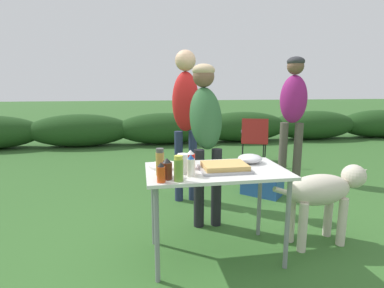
# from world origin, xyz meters

# --- Properties ---
(ground_plane) EXTENTS (60.00, 60.00, 0.00)m
(ground_plane) POSITION_xyz_m (0.00, 0.00, 0.00)
(ground_plane) COLOR #336028
(shrub_hedge) EXTENTS (14.40, 0.90, 0.76)m
(shrub_hedge) POSITION_xyz_m (-0.00, 5.10, 0.38)
(shrub_hedge) COLOR #1E4219
(shrub_hedge) RESTS_ON ground
(folding_table) EXTENTS (1.10, 0.64, 0.74)m
(folding_table) POSITION_xyz_m (0.00, 0.00, 0.66)
(folding_table) COLOR silver
(folding_table) RESTS_ON ground
(food_tray) EXTENTS (0.38, 0.29, 0.06)m
(food_tray) POSITION_xyz_m (0.06, -0.04, 0.77)
(food_tray) COLOR #9E9EA3
(food_tray) RESTS_ON folding_table
(plate_stack) EXTENTS (0.25, 0.25, 0.02)m
(plate_stack) POSITION_xyz_m (-0.40, 0.14, 0.75)
(plate_stack) COLOR white
(plate_stack) RESTS_ON folding_table
(mixing_bowl) EXTENTS (0.21, 0.21, 0.07)m
(mixing_bowl) POSITION_xyz_m (0.34, 0.15, 0.78)
(mixing_bowl) COLOR silver
(mixing_bowl) RESTS_ON folding_table
(paper_cup_stack) EXTENTS (0.08, 0.08, 0.15)m
(paper_cup_stack) POSITION_xyz_m (-0.28, -0.07, 0.81)
(paper_cup_stack) COLOR white
(paper_cup_stack) RESTS_ON folding_table
(mayo_bottle) EXTENTS (0.06, 0.06, 0.16)m
(mayo_bottle) POSITION_xyz_m (-0.23, -0.14, 0.82)
(mayo_bottle) COLOR silver
(mayo_bottle) RESTS_ON folding_table
(bbq_sauce_bottle) EXTENTS (0.08, 0.08, 0.15)m
(bbq_sauce_bottle) POSITION_xyz_m (-0.41, -0.19, 0.81)
(bbq_sauce_bottle) COLOR #562314
(bbq_sauce_bottle) RESTS_ON folding_table
(spice_jar) EXTENTS (0.06, 0.06, 0.20)m
(spice_jar) POSITION_xyz_m (-0.45, -0.09, 0.84)
(spice_jar) COLOR #B2893D
(spice_jar) RESTS_ON folding_table
(ketchup_bottle) EXTENTS (0.07, 0.07, 0.15)m
(ketchup_bottle) POSITION_xyz_m (-0.20, 0.06, 0.81)
(ketchup_bottle) COLOR red
(ketchup_bottle) RESTS_ON folding_table
(relish_jar) EXTENTS (0.07, 0.07, 0.18)m
(relish_jar) POSITION_xyz_m (-0.33, -0.25, 0.83)
(relish_jar) COLOR olive
(relish_jar) RESTS_ON folding_table
(hot_sauce_bottle) EXTENTS (0.06, 0.06, 0.14)m
(hot_sauce_bottle) POSITION_xyz_m (-0.45, -0.26, 0.81)
(hot_sauce_bottle) COLOR #CC4214
(hot_sauce_bottle) RESTS_ON folding_table
(standing_person_in_gray_fleece) EXTENTS (0.32, 0.46, 1.61)m
(standing_person_in_gray_fleece) POSITION_xyz_m (0.06, 0.67, 1.03)
(standing_person_in_gray_fleece) COLOR black
(standing_person_in_gray_fleece) RESTS_ON ground
(standing_person_with_beanie) EXTENTS (0.32, 0.24, 1.80)m
(standing_person_with_beanie) POSITION_xyz_m (-0.05, 1.28, 1.12)
(standing_person_with_beanie) COLOR #232D4C
(standing_person_with_beanie) RESTS_ON ground
(standing_person_in_olive_jacket) EXTENTS (0.47, 0.42, 1.81)m
(standing_person_in_olive_jacket) POSITION_xyz_m (1.63, 1.87, 1.13)
(standing_person_in_olive_jacket) COLOR #4C473D
(standing_person_in_olive_jacket) RESTS_ON ground
(dog) EXTENTS (0.97, 0.33, 0.70)m
(dog) POSITION_xyz_m (0.99, 0.04, 0.47)
(dog) COLOR beige
(dog) RESTS_ON ground
(camp_chair_green_behind_table) EXTENTS (0.63, 0.71, 0.83)m
(camp_chair_green_behind_table) POSITION_xyz_m (1.46, 2.90, 0.47)
(camp_chair_green_behind_table) COLOR maroon
(camp_chair_green_behind_table) RESTS_ON ground
(cooler_box) EXTENTS (0.57, 0.56, 0.34)m
(cooler_box) POSITION_xyz_m (0.96, 1.30, 0.17)
(cooler_box) COLOR #234C93
(cooler_box) RESTS_ON ground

